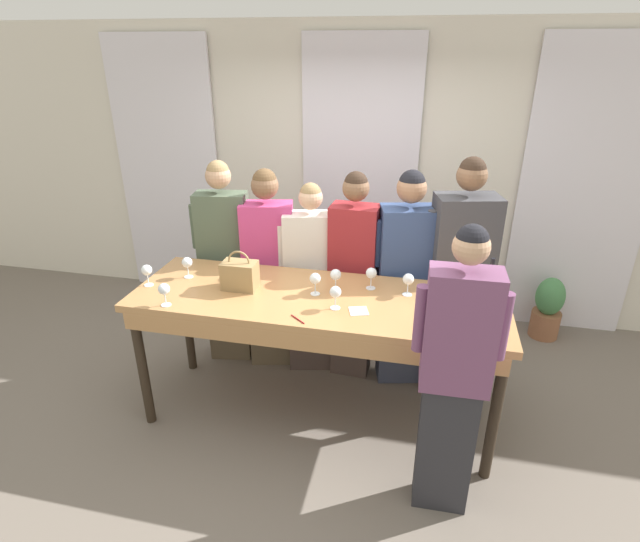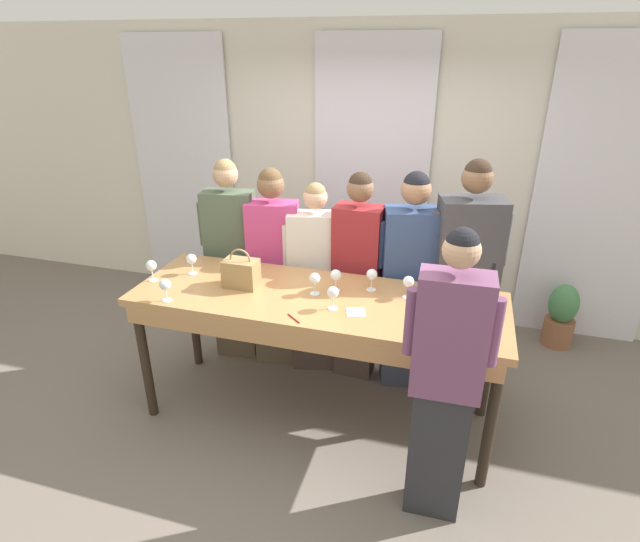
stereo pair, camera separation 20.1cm
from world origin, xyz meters
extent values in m
plane|color=#70665B|center=(0.00, 0.00, 0.00)|extent=(18.00, 18.00, 0.00)
cube|color=silver|center=(0.00, 1.89, 1.40)|extent=(12.00, 0.06, 2.80)
cube|color=white|center=(-2.04, 1.83, 1.34)|extent=(1.12, 0.03, 2.69)
cube|color=white|center=(0.00, 1.83, 1.34)|extent=(1.12, 0.03, 2.69)
cube|color=white|center=(2.04, 1.83, 1.34)|extent=(1.12, 0.03, 2.69)
cube|color=#B27F4C|center=(0.00, 0.00, 0.98)|extent=(2.55, 0.85, 0.05)
cube|color=#B27F4C|center=(0.00, -0.41, 0.90)|extent=(2.45, 0.03, 0.12)
cylinder|color=#2D2319|center=(-1.20, -0.35, 0.48)|extent=(0.07, 0.07, 0.96)
cylinder|color=#2D2319|center=(1.20, -0.35, 0.48)|extent=(0.07, 0.07, 0.96)
cylinder|color=#2D2319|center=(-1.20, 0.35, 0.48)|extent=(0.07, 0.07, 0.96)
cylinder|color=#2D2319|center=(1.20, 0.35, 0.48)|extent=(0.07, 0.07, 0.96)
cylinder|color=black|center=(1.11, 0.11, 1.12)|extent=(0.08, 0.08, 0.21)
cone|color=black|center=(1.11, 0.11, 1.25)|extent=(0.08, 0.08, 0.04)
cylinder|color=black|center=(1.11, 0.11, 1.31)|extent=(0.03, 0.03, 0.08)
cylinder|color=beige|center=(1.11, 0.11, 1.11)|extent=(0.08, 0.08, 0.09)
cube|color=#997A4C|center=(-0.55, 0.00, 1.11)|extent=(0.24, 0.15, 0.20)
torus|color=#997A4C|center=(-0.55, 0.00, 1.21)|extent=(0.16, 0.01, 0.16)
cylinder|color=white|center=(0.34, 0.20, 1.01)|extent=(0.07, 0.07, 0.00)
cylinder|color=white|center=(0.34, 0.20, 1.05)|extent=(0.01, 0.01, 0.08)
sphere|color=white|center=(0.34, 0.20, 1.13)|extent=(0.08, 0.08, 0.08)
cylinder|color=white|center=(-0.02, 0.03, 1.01)|extent=(0.07, 0.07, 0.00)
cylinder|color=white|center=(-0.02, 0.03, 1.05)|extent=(0.01, 0.01, 0.08)
sphere|color=white|center=(-0.02, 0.03, 1.13)|extent=(0.08, 0.08, 0.08)
cylinder|color=white|center=(0.60, 0.15, 1.01)|extent=(0.07, 0.07, 0.00)
cylinder|color=white|center=(0.60, 0.15, 1.05)|extent=(0.01, 0.01, 0.08)
sphere|color=white|center=(0.60, 0.15, 1.13)|extent=(0.08, 0.08, 0.08)
cylinder|color=white|center=(0.10, 0.12, 1.01)|extent=(0.07, 0.07, 0.00)
cylinder|color=white|center=(0.10, 0.12, 1.05)|extent=(0.01, 0.01, 0.08)
sphere|color=white|center=(0.10, 0.12, 1.13)|extent=(0.08, 0.08, 0.08)
cylinder|color=white|center=(0.15, -0.14, 1.01)|extent=(0.07, 0.07, 0.00)
cylinder|color=white|center=(0.15, -0.14, 1.05)|extent=(0.01, 0.01, 0.08)
sphere|color=white|center=(0.15, -0.14, 1.13)|extent=(0.08, 0.08, 0.08)
sphere|color=maroon|center=(0.15, -0.14, 1.12)|extent=(0.05, 0.05, 0.05)
cylinder|color=white|center=(-1.21, -0.10, 1.01)|extent=(0.07, 0.07, 0.00)
cylinder|color=white|center=(-1.21, -0.10, 1.05)|extent=(0.01, 0.01, 0.08)
sphere|color=white|center=(-1.21, -0.10, 1.13)|extent=(0.08, 0.08, 0.08)
cylinder|color=white|center=(-0.94, -0.35, 1.01)|extent=(0.07, 0.07, 0.00)
cylinder|color=white|center=(-0.94, -0.35, 1.05)|extent=(0.01, 0.01, 0.08)
sphere|color=white|center=(-0.94, -0.35, 1.13)|extent=(0.08, 0.08, 0.08)
cylinder|color=white|center=(-0.99, 0.09, 1.01)|extent=(0.07, 0.07, 0.00)
cylinder|color=white|center=(-0.99, 0.09, 1.05)|extent=(0.01, 0.01, 0.08)
sphere|color=white|center=(-0.99, 0.09, 1.13)|extent=(0.08, 0.08, 0.08)
sphere|color=maroon|center=(-0.99, 0.09, 1.12)|extent=(0.05, 0.05, 0.05)
cube|color=white|center=(0.31, -0.15, 1.01)|extent=(0.15, 0.15, 0.00)
cylinder|color=maroon|center=(-0.05, -0.34, 1.01)|extent=(0.11, 0.09, 0.01)
cube|color=brown|center=(-0.93, 0.62, 0.42)|extent=(0.37, 0.24, 0.84)
cube|color=#4C5B47|center=(-0.93, 0.62, 1.17)|extent=(0.44, 0.28, 0.67)
sphere|color=tan|center=(-0.93, 0.62, 1.64)|extent=(0.20, 0.20, 0.20)
sphere|color=#93754C|center=(-0.93, 0.62, 1.68)|extent=(0.18, 0.18, 0.18)
cylinder|color=#4C5B47|center=(-0.71, 0.65, 1.22)|extent=(0.08, 0.08, 0.37)
cylinder|color=#4C5B47|center=(-1.16, 0.58, 1.22)|extent=(0.08, 0.08, 0.37)
cube|color=brown|center=(-0.55, 0.62, 0.40)|extent=(0.38, 0.25, 0.81)
cube|color=#C63D7A|center=(-0.55, 0.62, 1.13)|extent=(0.45, 0.30, 0.64)
sphere|color=brown|center=(-0.55, 0.62, 1.59)|extent=(0.21, 0.21, 0.21)
sphere|color=brown|center=(-0.55, 0.62, 1.63)|extent=(0.19, 0.19, 0.19)
cylinder|color=#C63D7A|center=(-0.33, 0.67, 1.18)|extent=(0.08, 0.08, 0.35)
cylinder|color=#C63D7A|center=(-0.78, 0.57, 1.18)|extent=(0.08, 0.08, 0.35)
cube|color=#473833|center=(-0.19, 0.62, 0.39)|extent=(0.40, 0.26, 0.78)
cube|color=silver|center=(-0.19, 0.62, 1.08)|extent=(0.47, 0.30, 0.61)
sphere|color=#DBAD89|center=(-0.19, 0.62, 1.52)|extent=(0.19, 0.19, 0.19)
sphere|color=#93754C|center=(-0.19, 0.62, 1.55)|extent=(0.16, 0.16, 0.16)
cylinder|color=silver|center=(0.04, 0.67, 1.13)|extent=(0.08, 0.08, 0.34)
cylinder|color=silver|center=(-0.43, 0.57, 1.13)|extent=(0.08, 0.08, 0.34)
cube|color=#473833|center=(0.15, 0.62, 0.41)|extent=(0.32, 0.22, 0.82)
cube|color=maroon|center=(0.15, 0.62, 1.15)|extent=(0.38, 0.26, 0.65)
sphere|color=brown|center=(0.15, 0.62, 1.61)|extent=(0.20, 0.20, 0.20)
sphere|color=#332319|center=(0.15, 0.62, 1.65)|extent=(0.18, 0.18, 0.18)
cylinder|color=maroon|center=(0.36, 0.60, 1.20)|extent=(0.07, 0.07, 0.36)
cylinder|color=maroon|center=(-0.05, 0.63, 1.20)|extent=(0.07, 0.07, 0.36)
cube|color=#383D51|center=(0.56, 0.62, 0.42)|extent=(0.39, 0.30, 0.83)
cube|color=#334775|center=(0.56, 0.62, 1.16)|extent=(0.46, 0.35, 0.66)
sphere|color=#9E7051|center=(0.56, 0.62, 1.63)|extent=(0.22, 0.22, 0.22)
sphere|color=black|center=(0.56, 0.62, 1.67)|extent=(0.19, 0.19, 0.19)
cylinder|color=#334775|center=(0.78, 0.67, 1.21)|extent=(0.08, 0.08, 0.36)
cylinder|color=#334775|center=(0.33, 0.56, 1.21)|extent=(0.08, 0.08, 0.36)
cube|color=#473833|center=(0.96, 0.62, 0.45)|extent=(0.43, 0.32, 0.89)
cube|color=#3D3D42|center=(0.96, 0.62, 1.25)|extent=(0.51, 0.38, 0.71)
sphere|color=brown|center=(0.96, 0.62, 1.74)|extent=(0.21, 0.21, 0.21)
sphere|color=#332319|center=(0.96, 0.62, 1.78)|extent=(0.19, 0.19, 0.19)
cylinder|color=#3D3D42|center=(1.20, 0.68, 1.30)|extent=(0.08, 0.08, 0.39)
cylinder|color=#3D3D42|center=(0.72, 0.56, 1.30)|extent=(0.08, 0.08, 0.39)
cube|color=#28282D|center=(0.90, -0.61, 0.43)|extent=(0.32, 0.18, 0.87)
cube|color=#704266|center=(0.90, -0.61, 1.21)|extent=(0.38, 0.22, 0.69)
sphere|color=tan|center=(0.90, -0.61, 1.68)|extent=(0.18, 0.18, 0.18)
sphere|color=black|center=(0.90, -0.61, 1.72)|extent=(0.16, 0.16, 0.16)
cylinder|color=#704266|center=(0.70, -0.62, 1.26)|extent=(0.07, 0.07, 0.38)
cylinder|color=#704266|center=(1.11, -0.61, 1.26)|extent=(0.07, 0.07, 0.38)
cylinder|color=#935B3D|center=(1.88, 1.58, 0.13)|extent=(0.27, 0.27, 0.26)
ellipsoid|color=#47844C|center=(1.88, 1.58, 0.42)|extent=(0.26, 0.26, 0.37)
camera|label=1|loc=(0.68, -2.95, 2.57)|focal=28.00mm
camera|label=2|loc=(0.87, -2.90, 2.57)|focal=28.00mm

